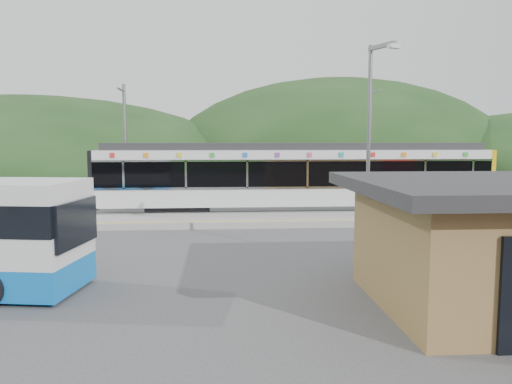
{
  "coord_description": "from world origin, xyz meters",
  "views": [
    {
      "loc": [
        -1.72,
        -19.94,
        3.9
      ],
      "look_at": [
        -0.19,
        1.0,
        1.71
      ],
      "focal_mm": 35.0,
      "sensor_mm": 36.0,
      "label": 1
    }
  ],
  "objects": [
    {
      "name": "platform",
      "position": [
        0.0,
        3.3,
        0.15
      ],
      "size": [
        26.0,
        3.2,
        0.3
      ],
      "primitive_type": "cube",
      "color": "#9E9E99",
      "rests_on": "ground"
    },
    {
      "name": "ground",
      "position": [
        0.0,
        0.0,
        0.0
      ],
      "size": [
        120.0,
        120.0,
        0.0
      ],
      "primitive_type": "plane",
      "color": "#4C4C4F",
      "rests_on": "ground"
    },
    {
      "name": "catenary_mast_west",
      "position": [
        -7.0,
        8.56,
        3.65
      ],
      "size": [
        0.18,
        1.8,
        7.0
      ],
      "color": "slate",
      "rests_on": "ground"
    },
    {
      "name": "lamp_post",
      "position": [
        2.87,
        -4.91,
        4.02
      ],
      "size": [
        0.54,
        1.23,
        6.77
      ],
      "rotation": [
        0.0,
        0.0,
        0.39
      ],
      "color": "slate",
      "rests_on": "ground"
    },
    {
      "name": "catenary_mast_east",
      "position": [
        7.0,
        8.56,
        3.65
      ],
      "size": [
        0.18,
        1.8,
        7.0
      ],
      "color": "slate",
      "rests_on": "ground"
    },
    {
      "name": "yellow_line",
      "position": [
        0.0,
        2.0,
        0.3
      ],
      "size": [
        26.0,
        0.1,
        0.01
      ],
      "primitive_type": "cube",
      "color": "yellow",
      "rests_on": "platform"
    },
    {
      "name": "hills",
      "position": [
        6.19,
        5.29,
        0.0
      ],
      "size": [
        146.0,
        149.0,
        26.0
      ],
      "color": "#1E3D19",
      "rests_on": "ground"
    },
    {
      "name": "train",
      "position": [
        2.15,
        6.0,
        2.06
      ],
      "size": [
        20.44,
        3.01,
        3.74
      ],
      "color": "black",
      "rests_on": "ground"
    }
  ]
}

